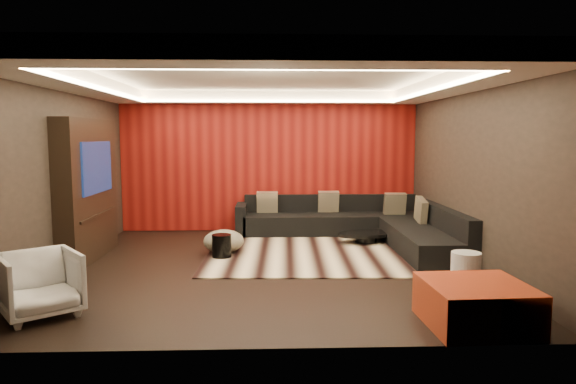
{
  "coord_description": "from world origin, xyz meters",
  "views": [
    {
      "loc": [
        0.0,
        -7.5,
        1.93
      ],
      "look_at": [
        0.3,
        0.6,
        1.05
      ],
      "focal_mm": 32.0,
      "sensor_mm": 36.0,
      "label": 1
    }
  ],
  "objects_px": {
    "white_side_table": "(466,270)",
    "armchair": "(40,284)",
    "drum_stool": "(222,246)",
    "orange_ottoman": "(476,304)",
    "sectional_sofa": "(362,226)",
    "coffee_table": "(366,237)"
  },
  "relations": [
    {
      "from": "coffee_table",
      "to": "white_side_table",
      "type": "relative_size",
      "value": 2.29
    },
    {
      "from": "drum_stool",
      "to": "armchair",
      "type": "bearing_deg",
      "value": -123.44
    },
    {
      "from": "drum_stool",
      "to": "sectional_sofa",
      "type": "xyz_separation_m",
      "value": [
        2.49,
        1.33,
        0.06
      ]
    },
    {
      "from": "drum_stool",
      "to": "armchair",
      "type": "relative_size",
      "value": 0.47
    },
    {
      "from": "armchair",
      "to": "sectional_sofa",
      "type": "relative_size",
      "value": 0.21
    },
    {
      "from": "sectional_sofa",
      "to": "orange_ottoman",
      "type": "bearing_deg",
      "value": -85.12
    },
    {
      "from": "armchair",
      "to": "sectional_sofa",
      "type": "distance_m",
      "value": 5.74
    },
    {
      "from": "coffee_table",
      "to": "orange_ottoman",
      "type": "bearing_deg",
      "value": -85.03
    },
    {
      "from": "drum_stool",
      "to": "white_side_table",
      "type": "height_order",
      "value": "white_side_table"
    },
    {
      "from": "drum_stool",
      "to": "orange_ottoman",
      "type": "xyz_separation_m",
      "value": [
        2.87,
        -3.04,
        0.02
      ]
    },
    {
      "from": "coffee_table",
      "to": "white_side_table",
      "type": "bearing_deg",
      "value": -75.08
    },
    {
      "from": "armchair",
      "to": "coffee_table",
      "type": "bearing_deg",
      "value": 3.45
    },
    {
      "from": "orange_ottoman",
      "to": "drum_stool",
      "type": "bearing_deg",
      "value": 133.33
    },
    {
      "from": "white_side_table",
      "to": "orange_ottoman",
      "type": "distance_m",
      "value": 1.35
    },
    {
      "from": "white_side_table",
      "to": "armchair",
      "type": "height_order",
      "value": "armchair"
    },
    {
      "from": "drum_stool",
      "to": "orange_ottoman",
      "type": "height_order",
      "value": "orange_ottoman"
    },
    {
      "from": "orange_ottoman",
      "to": "sectional_sofa",
      "type": "distance_m",
      "value": 4.38
    },
    {
      "from": "coffee_table",
      "to": "orange_ottoman",
      "type": "distance_m",
      "value": 4.12
    },
    {
      "from": "coffee_table",
      "to": "armchair",
      "type": "bearing_deg",
      "value": -139.12
    },
    {
      "from": "coffee_table",
      "to": "drum_stool",
      "type": "xyz_separation_m",
      "value": [
        -2.51,
        -1.07,
        0.09
      ]
    },
    {
      "from": "white_side_table",
      "to": "armchair",
      "type": "distance_m",
      "value": 5.03
    },
    {
      "from": "armchair",
      "to": "drum_stool",
      "type": "bearing_deg",
      "value": 19.13
    }
  ]
}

